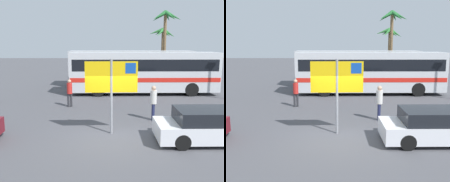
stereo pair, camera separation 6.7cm
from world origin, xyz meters
The scene contains 9 objects.
ground centered at (0.00, 0.00, 0.00)m, with size 120.00×120.00×0.00m, color #4C4C51.
bus_front_coach centered at (2.47, 9.73, 1.78)m, with size 11.04×2.48×3.17m.
bus_rear_coach centered at (1.83, 13.59, 1.78)m, with size 11.04×2.48×3.17m.
ferry_sign centered at (-0.06, 0.65, 2.33)m, with size 2.20×0.11×3.20m.
car_white centered at (3.74, -0.38, 0.64)m, with size 4.36×1.84×1.32m.
pedestrian_by_bus centered at (2.03, 2.61, 1.04)m, with size 0.32×0.32×1.76m.
pedestrian_crossing_lot centered at (-2.59, 5.50, 0.99)m, with size 0.32×0.32×1.69m.
palm_tree_seaside centered at (6.22, 21.20, 4.56)m, with size 3.27×3.15×5.66m.
palm_tree_inland centered at (5.69, 17.39, 5.65)m, with size 3.25×3.19×7.16m.
Camera 1 is at (-0.24, -10.11, 3.83)m, focal length 41.81 mm.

